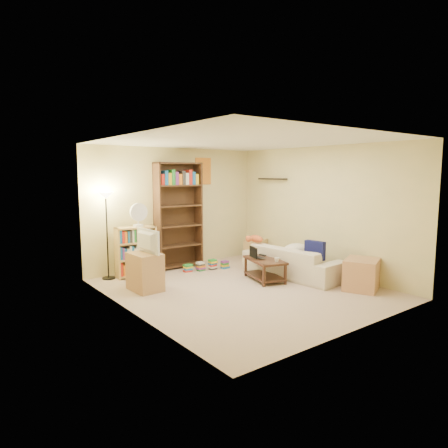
# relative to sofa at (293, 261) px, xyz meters

# --- Properties ---
(room) EXTENTS (4.50, 4.54, 2.52)m
(room) POSITION_rel_sofa_xyz_m (-1.33, -0.09, 1.33)
(room) COLOR #C9AC97
(room) RESTS_ON ground
(sofa) EXTENTS (2.13, 1.10, 0.58)m
(sofa) POSITION_rel_sofa_xyz_m (0.00, 0.00, 0.00)
(sofa) COLOR beige
(sofa) RESTS_ON ground
(navy_pillow) EXTENTS (0.18, 0.40, 0.35)m
(navy_pillow) POSITION_rel_sofa_xyz_m (0.13, -0.42, 0.27)
(navy_pillow) COLOR #121550
(navy_pillow) RESTS_ON sofa
(cream_blanket) EXTENTS (0.54, 0.38, 0.23)m
(cream_blanket) POSITION_rel_sofa_xyz_m (0.14, 0.06, 0.21)
(cream_blanket) COLOR white
(cream_blanket) RESTS_ON sofa
(tabby_cat) EXTENTS (0.46, 0.19, 0.16)m
(tabby_cat) POSITION_rel_sofa_xyz_m (-0.32, 0.75, 0.37)
(tabby_cat) COLOR #D85F2D
(tabby_cat) RESTS_ON sofa
(coffee_table) EXTENTS (0.73, 1.00, 0.40)m
(coffee_table) POSITION_rel_sofa_xyz_m (-0.63, 0.11, -0.04)
(coffee_table) COLOR #402218
(coffee_table) RESTS_ON ground
(laptop) EXTENTS (0.36, 0.25, 0.03)m
(laptop) POSITION_rel_sofa_xyz_m (-0.64, 0.24, 0.12)
(laptop) COLOR black
(laptop) RESTS_ON coffee_table
(laptop_screen) EXTENTS (0.10, 0.29, 0.20)m
(laptop_screen) POSITION_rel_sofa_xyz_m (-0.77, 0.28, 0.23)
(laptop_screen) COLOR white
(laptop_screen) RESTS_ON laptop
(mug) EXTENTS (0.13, 0.13, 0.08)m
(mug) POSITION_rel_sofa_xyz_m (-0.63, -0.20, 0.15)
(mug) COLOR white
(mug) RESTS_ON coffee_table
(tv_remote) EXTENTS (0.05, 0.16, 0.02)m
(tv_remote) POSITION_rel_sofa_xyz_m (-0.45, 0.37, 0.12)
(tv_remote) COLOR black
(tv_remote) RESTS_ON coffee_table
(tv_stand) EXTENTS (0.46, 0.62, 0.64)m
(tv_stand) POSITION_rel_sofa_xyz_m (-2.69, 0.87, 0.03)
(tv_stand) COLOR tan
(tv_stand) RESTS_ON ground
(television) EXTENTS (0.70, 0.16, 0.40)m
(television) POSITION_rel_sofa_xyz_m (-2.69, 0.87, 0.55)
(television) COLOR black
(television) RESTS_ON tv_stand
(tall_bookshelf) EXTENTS (1.00, 0.38, 2.20)m
(tall_bookshelf) POSITION_rel_sofa_xyz_m (-1.37, 1.96, 0.87)
(tall_bookshelf) COLOR #43291A
(tall_bookshelf) RESTS_ON ground
(short_bookshelf) EXTENTS (0.78, 0.39, 0.97)m
(short_bookshelf) POSITION_rel_sofa_xyz_m (-2.41, 1.81, 0.19)
(short_bookshelf) COLOR #D9B569
(short_bookshelf) RESTS_ON ground
(desk_fan) EXTENTS (0.34, 0.19, 0.45)m
(desk_fan) POSITION_rel_sofa_xyz_m (-2.36, 1.77, 0.91)
(desk_fan) COLOR white
(desk_fan) RESTS_ON short_bookshelf
(floor_lamp) EXTENTS (0.28, 0.28, 1.63)m
(floor_lamp) POSITION_rel_sofa_xyz_m (-2.91, 1.96, 1.01)
(floor_lamp) COLOR black
(floor_lamp) RESTS_ON ground
(side_table) EXTENTS (0.55, 0.55, 0.48)m
(side_table) POSITION_rel_sofa_xyz_m (0.39, 1.51, -0.05)
(side_table) COLOR tan
(side_table) RESTS_ON ground
(end_cabinet) EXTENTS (0.79, 0.73, 0.52)m
(end_cabinet) POSITION_rel_sofa_xyz_m (0.28, -1.32, -0.03)
(end_cabinet) COLOR tan
(end_cabinet) RESTS_ON ground
(book_stacks) EXTENTS (0.95, 0.35, 0.21)m
(book_stacks) POSITION_rel_sofa_xyz_m (-1.03, 1.40, -0.20)
(book_stacks) COLOR red
(book_stacks) RESTS_ON ground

